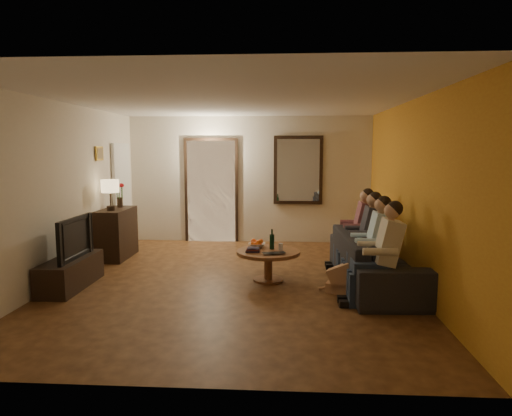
# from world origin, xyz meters

# --- Properties ---
(floor) EXTENTS (5.00, 6.00, 0.01)m
(floor) POSITION_xyz_m (0.00, 0.00, 0.00)
(floor) COLOR #3E2310
(floor) RESTS_ON ground
(ceiling) EXTENTS (5.00, 6.00, 0.01)m
(ceiling) POSITION_xyz_m (0.00, 0.00, 2.60)
(ceiling) COLOR white
(ceiling) RESTS_ON back_wall
(back_wall) EXTENTS (5.00, 0.02, 2.60)m
(back_wall) POSITION_xyz_m (0.00, 3.00, 1.30)
(back_wall) COLOR beige
(back_wall) RESTS_ON floor
(front_wall) EXTENTS (5.00, 0.02, 2.60)m
(front_wall) POSITION_xyz_m (0.00, -3.00, 1.30)
(front_wall) COLOR beige
(front_wall) RESTS_ON floor
(left_wall) EXTENTS (0.02, 6.00, 2.60)m
(left_wall) POSITION_xyz_m (-2.50, 0.00, 1.30)
(left_wall) COLOR beige
(left_wall) RESTS_ON floor
(right_wall) EXTENTS (0.02, 6.00, 2.60)m
(right_wall) POSITION_xyz_m (2.50, 0.00, 1.30)
(right_wall) COLOR beige
(right_wall) RESTS_ON floor
(orange_accent) EXTENTS (0.01, 6.00, 2.60)m
(orange_accent) POSITION_xyz_m (2.49, 0.00, 1.30)
(orange_accent) COLOR orange
(orange_accent) RESTS_ON right_wall
(kitchen_doorway) EXTENTS (1.00, 0.06, 2.10)m
(kitchen_doorway) POSITION_xyz_m (-0.80, 2.98, 1.05)
(kitchen_doorway) COLOR #FFE0A5
(kitchen_doorway) RESTS_ON floor
(door_trim) EXTENTS (1.12, 0.04, 2.22)m
(door_trim) POSITION_xyz_m (-0.80, 2.97, 1.05)
(door_trim) COLOR black
(door_trim) RESTS_ON floor
(fridge_glimpse) EXTENTS (0.45, 0.03, 1.70)m
(fridge_glimpse) POSITION_xyz_m (-0.55, 2.98, 0.90)
(fridge_glimpse) COLOR silver
(fridge_glimpse) RESTS_ON floor
(mirror_frame) EXTENTS (1.00, 0.05, 1.40)m
(mirror_frame) POSITION_xyz_m (1.00, 2.96, 1.50)
(mirror_frame) COLOR black
(mirror_frame) RESTS_ON back_wall
(mirror_glass) EXTENTS (0.86, 0.02, 1.26)m
(mirror_glass) POSITION_xyz_m (1.00, 2.93, 1.50)
(mirror_glass) COLOR white
(mirror_glass) RESTS_ON back_wall
(white_door) EXTENTS (0.06, 0.85, 2.04)m
(white_door) POSITION_xyz_m (-2.46, 2.30, 1.02)
(white_door) COLOR white
(white_door) RESTS_ON floor
(framed_art) EXTENTS (0.03, 0.28, 0.24)m
(framed_art) POSITION_xyz_m (-2.47, 1.30, 1.85)
(framed_art) COLOR #B28C33
(framed_art) RESTS_ON left_wall
(art_canvas) EXTENTS (0.01, 0.22, 0.18)m
(art_canvas) POSITION_xyz_m (-2.46, 1.30, 1.85)
(art_canvas) COLOR brown
(art_canvas) RESTS_ON left_wall
(dresser) EXTENTS (0.45, 0.99, 0.88)m
(dresser) POSITION_xyz_m (-2.25, 1.38, 0.44)
(dresser) COLOR black
(dresser) RESTS_ON floor
(table_lamp) EXTENTS (0.30, 0.30, 0.54)m
(table_lamp) POSITION_xyz_m (-2.25, 1.16, 1.15)
(table_lamp) COLOR beige
(table_lamp) RESTS_ON dresser
(flower_vase) EXTENTS (0.14, 0.14, 0.44)m
(flower_vase) POSITION_xyz_m (-2.25, 1.60, 1.10)
(flower_vase) COLOR red
(flower_vase) RESTS_ON dresser
(tv_stand) EXTENTS (0.45, 1.25, 0.42)m
(tv_stand) POSITION_xyz_m (-2.25, -0.41, 0.21)
(tv_stand) COLOR black
(tv_stand) RESTS_ON floor
(tv) EXTENTS (1.00, 0.13, 0.58)m
(tv) POSITION_xyz_m (-2.25, -0.41, 0.70)
(tv) COLOR black
(tv) RESTS_ON tv_stand
(sofa) EXTENTS (2.51, 1.06, 0.72)m
(sofa) POSITION_xyz_m (2.03, 0.00, 0.36)
(sofa) COLOR black
(sofa) RESTS_ON floor
(person_a) EXTENTS (0.60, 0.40, 1.20)m
(person_a) POSITION_xyz_m (1.93, -0.90, 0.60)
(person_a) COLOR tan
(person_a) RESTS_ON sofa
(person_b) EXTENTS (0.60, 0.40, 1.20)m
(person_b) POSITION_xyz_m (1.93, -0.30, 0.60)
(person_b) COLOR tan
(person_b) RESTS_ON sofa
(person_c) EXTENTS (0.60, 0.40, 1.20)m
(person_c) POSITION_xyz_m (1.93, 0.30, 0.60)
(person_c) COLOR tan
(person_c) RESTS_ON sofa
(person_d) EXTENTS (0.60, 0.40, 1.20)m
(person_d) POSITION_xyz_m (1.93, 0.90, 0.60)
(person_d) COLOR tan
(person_d) RESTS_ON sofa
(dog) EXTENTS (0.61, 0.41, 0.56)m
(dog) POSITION_xyz_m (1.54, -0.46, 0.28)
(dog) COLOR #AA7B4E
(dog) RESTS_ON floor
(coffee_table) EXTENTS (1.11, 1.11, 0.45)m
(coffee_table) POSITION_xyz_m (0.49, 0.10, 0.23)
(coffee_table) COLOR brown
(coffee_table) RESTS_ON floor
(bowl) EXTENTS (0.26, 0.26, 0.06)m
(bowl) POSITION_xyz_m (0.31, 0.32, 0.48)
(bowl) COLOR white
(bowl) RESTS_ON coffee_table
(oranges) EXTENTS (0.20, 0.20, 0.08)m
(oranges) POSITION_xyz_m (0.31, 0.32, 0.55)
(oranges) COLOR #FF5F15
(oranges) RESTS_ON bowl
(wine_bottle) EXTENTS (0.07, 0.07, 0.31)m
(wine_bottle) POSITION_xyz_m (0.54, 0.20, 0.60)
(wine_bottle) COLOR black
(wine_bottle) RESTS_ON coffee_table
(wine_glass) EXTENTS (0.06, 0.06, 0.10)m
(wine_glass) POSITION_xyz_m (0.67, 0.15, 0.50)
(wine_glass) COLOR silver
(wine_glass) RESTS_ON coffee_table
(book_stack) EXTENTS (0.20, 0.15, 0.07)m
(book_stack) POSITION_xyz_m (0.27, -0.00, 0.48)
(book_stack) COLOR black
(book_stack) RESTS_ON coffee_table
(laptop) EXTENTS (0.37, 0.29, 0.03)m
(laptop) POSITION_xyz_m (0.59, -0.18, 0.46)
(laptop) COLOR black
(laptop) RESTS_ON coffee_table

